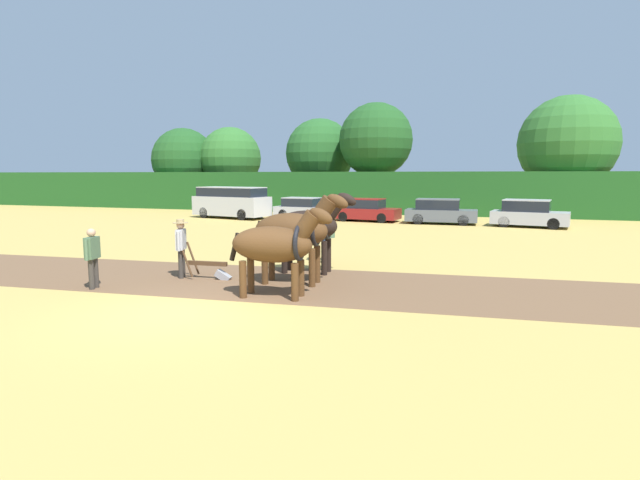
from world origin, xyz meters
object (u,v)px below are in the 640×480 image
farmer_at_plow (181,244)px  tree_left (230,158)px  parked_car_left (303,209)px  draft_horse_lead_right (295,231)px  tree_far_left (184,160)px  parked_car_center (440,212)px  parked_car_center_right (529,214)px  farmer_beside_team (326,233)px  parked_van (231,202)px  draft_horse_trail_left (310,226)px  farmer_onlooker_left (92,254)px  tree_center (376,140)px  draft_horse_lead_left (276,245)px  parked_car_center_left (366,210)px  tree_center_right (567,144)px  plow (211,268)px  tree_center_left (320,153)px

farmer_at_plow → tree_left: bearing=96.2°
parked_car_left → draft_horse_lead_right: bearing=-64.4°
tree_far_left → draft_horse_lead_right: bearing=-51.9°
parked_car_center → parked_car_center_right: parked_car_center_right is taller
farmer_beside_team → parked_van: parked_van is taller
draft_horse_trail_left → parked_car_center_right: 18.10m
farmer_onlooker_left → parked_car_center_right: size_ratio=0.36×
tree_center → draft_horse_lead_left: (3.82, -28.99, -4.41)m
parked_car_center_left → draft_horse_trail_left: bearing=-75.9°
tree_center_right → parked_car_left: (-17.15, -9.46, -4.52)m
farmer_at_plow → parked_van: 20.10m
plow → parked_car_center_left: size_ratio=0.35×
farmer_onlooker_left → parked_van: parked_van is taller
tree_left → farmer_beside_team: (17.45, -25.56, -3.47)m
tree_center_left → farmer_onlooker_left: size_ratio=4.95×
tree_far_left → parked_van: size_ratio=1.27×
draft_horse_lead_right → farmer_beside_team: bearing=88.6°
tree_far_left → tree_center: size_ratio=0.84×
farmer_at_plow → parked_car_center_left: (0.97, 19.05, -0.30)m
tree_left → plow: bearing=-62.6°
farmer_onlooker_left → draft_horse_trail_left: bearing=26.5°
farmer_beside_team → parked_car_center: size_ratio=0.41×
plow → farmer_at_plow: bearing=-178.6°
tree_far_left → farmer_at_plow: 34.21m
parked_van → parked_car_center_right: size_ratio=1.31×
draft_horse_lead_left → parked_car_center_left: 20.50m
tree_center_left → draft_horse_lead_left: 32.83m
tree_left → farmer_beside_team: size_ratio=4.23×
draft_horse_lead_left → parked_car_center_left: bearing=92.5°
tree_center_right → farmer_beside_team: (-10.57, -24.99, -4.21)m
tree_left → tree_center_left: size_ratio=0.93×
tree_far_left → parked_van: tree_far_left is taller
tree_far_left → parked_car_center_left: (19.65, -9.42, -3.61)m
draft_horse_trail_left → farmer_beside_team: (-0.07, 1.83, -0.43)m
farmer_beside_team → parked_van: (-11.49, 14.60, 0.09)m
plow → parked_car_center: (4.77, 18.61, 0.42)m
tree_center → parked_car_center: size_ratio=2.04×
tree_center_right → plow: size_ratio=5.82×
tree_center_left → plow: bearing=-77.4°
tree_center → farmer_onlooker_left: tree_center is taller
parked_van → parked_car_center_left: (9.25, 0.73, -0.40)m
tree_center_right → farmer_onlooker_left: size_ratio=5.48×
tree_far_left → parked_car_left: 18.23m
draft_horse_lead_left → parked_van: bearing=116.4°
draft_horse_lead_right → parked_car_center: (2.27, 18.40, -0.73)m
parked_car_center_left → parked_car_center: bearing=2.2°
draft_horse_lead_right → draft_horse_lead_left: bearing=-90.2°
tree_left → parked_car_center_right: bearing=-23.6°
tree_center → farmer_onlooker_left: size_ratio=5.46×
farmer_beside_team → tree_center: bearing=140.1°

